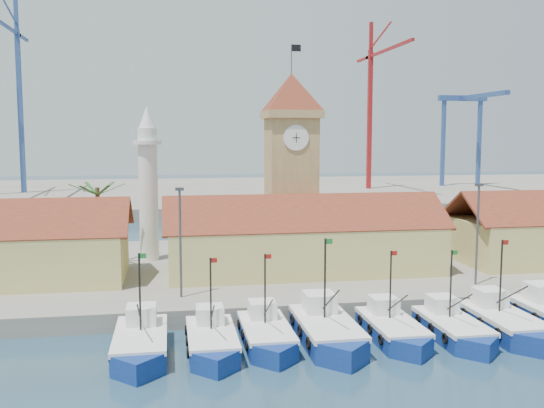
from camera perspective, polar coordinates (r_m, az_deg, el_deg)
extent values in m
plane|color=#1D3A4D|center=(41.87, 9.05, -14.12)|extent=(400.00, 400.00, 0.00)
cube|color=gray|center=(63.94, 2.13, -6.16)|extent=(140.00, 32.00, 1.50)
cube|color=gray|center=(148.28, -4.67, 1.05)|extent=(240.00, 80.00, 2.00)
cube|color=navy|center=(42.78, -12.25, -13.04)|extent=(3.42, 7.73, 1.76)
cube|color=navy|center=(39.16, -12.50, -14.90)|extent=(3.42, 3.42, 1.76)
cube|color=silver|center=(42.50, -12.28, -11.92)|extent=(3.48, 7.95, 0.34)
cube|color=silver|center=(44.12, -12.19, -10.17)|extent=(2.05, 2.15, 1.37)
cylinder|color=black|center=(42.21, -12.33, -8.19)|extent=(0.14, 0.14, 5.47)
cube|color=#197226|center=(41.64, -12.08, -4.80)|extent=(0.49, 0.02, 0.34)
cube|color=navy|center=(42.61, -5.69, -13.05)|extent=(3.20, 7.25, 1.65)
cube|color=navy|center=(39.22, -5.31, -14.79)|extent=(3.20, 3.20, 1.65)
cube|color=silver|center=(42.34, -5.70, -12.00)|extent=(3.27, 7.45, 0.32)
cube|color=silver|center=(43.85, -5.88, -10.35)|extent=(1.92, 2.01, 1.28)
cylinder|color=black|center=(42.05, -5.78, -8.49)|extent=(0.13, 0.13, 5.12)
cube|color=#A5140F|center=(41.52, -5.50, -5.30)|extent=(0.46, 0.02, 0.32)
cube|color=navy|center=(43.68, -0.56, -12.53)|extent=(3.20, 7.25, 1.65)
cube|color=navy|center=(40.31, 0.28, -14.17)|extent=(3.20, 3.20, 1.65)
cube|color=silver|center=(43.42, -0.56, -11.50)|extent=(3.27, 7.45, 0.32)
cube|color=silver|center=(44.91, -0.94, -9.91)|extent=(1.92, 2.01, 1.28)
cylinder|color=black|center=(43.14, -0.66, -8.07)|extent=(0.13, 0.13, 5.13)
cube|color=#A5140F|center=(42.65, -0.36, -4.96)|extent=(0.46, 0.02, 0.32)
cube|color=navy|center=(44.26, 5.13, -12.19)|extent=(3.71, 8.39, 1.91)
cube|color=navy|center=(40.46, 6.69, -14.02)|extent=(3.71, 3.71, 1.91)
cube|color=silver|center=(43.97, 5.14, -11.01)|extent=(3.78, 8.62, 0.37)
cube|color=silver|center=(45.68, 4.47, -9.24)|extent=(2.22, 2.33, 1.48)
cylinder|color=black|center=(43.68, 5.00, -7.10)|extent=(0.15, 0.15, 5.93)
cube|color=#197226|center=(43.19, 5.38, -3.52)|extent=(0.53, 0.02, 0.37)
cube|color=navy|center=(45.62, 11.20, -11.82)|extent=(3.20, 7.25, 1.65)
cube|color=navy|center=(42.44, 12.99, -13.26)|extent=(3.20, 3.20, 1.65)
cube|color=silver|center=(45.38, 11.23, -10.83)|extent=(3.27, 7.45, 0.32)
cube|color=silver|center=(46.80, 10.45, -9.34)|extent=(1.92, 2.01, 1.28)
cylinder|color=black|center=(45.11, 11.09, -7.55)|extent=(0.13, 0.13, 5.13)
cube|color=#A5140F|center=(44.68, 11.43, -4.56)|extent=(0.46, 0.02, 0.32)
cube|color=navy|center=(46.89, 16.60, -11.46)|extent=(3.20, 7.25, 1.65)
cube|color=navy|center=(43.85, 18.74, -12.79)|extent=(3.20, 3.20, 1.65)
cube|color=silver|center=(46.65, 16.63, -10.49)|extent=(3.27, 7.45, 0.32)
cube|color=silver|center=(48.02, 15.69, -9.07)|extent=(1.92, 2.01, 1.28)
cylinder|color=black|center=(46.39, 16.48, -7.31)|extent=(0.13, 0.13, 5.13)
cube|color=#197226|center=(46.00, 16.83, -4.40)|extent=(0.46, 0.02, 0.32)
cube|color=navy|center=(49.09, 20.86, -10.75)|extent=(3.49, 7.90, 1.80)
cube|color=navy|center=(45.91, 23.41, -12.06)|extent=(3.49, 3.49, 1.80)
cube|color=silver|center=(48.85, 20.90, -9.75)|extent=(3.56, 8.12, 0.35)
cube|color=silver|center=(50.28, 19.79, -8.30)|extent=(2.10, 2.20, 1.40)
cylinder|color=black|center=(48.58, 20.73, -6.42)|extent=(0.14, 0.14, 5.59)
cube|color=#A5140F|center=(48.22, 21.11, -3.39)|extent=(0.50, 0.02, 0.35)
cube|color=silver|center=(53.00, 24.07, -7.61)|extent=(2.20, 2.30, 1.47)
cube|color=tan|center=(59.51, 2.93, -4.16)|extent=(26.00, 10.00, 4.50)
cube|color=brown|center=(56.53, 3.50, -0.87)|extent=(27.04, 5.13, 3.21)
cube|color=brown|center=(61.37, 2.44, -0.30)|extent=(27.04, 5.13, 3.21)
cube|color=tan|center=(64.63, 1.80, 1.38)|extent=(5.00, 5.00, 15.00)
cube|color=tan|center=(64.43, 1.82, 8.39)|extent=(5.80, 5.80, 0.80)
pyramid|color=brown|center=(64.56, 1.83, 10.43)|extent=(5.80, 5.80, 4.00)
cylinder|color=white|center=(61.89, 2.29, 6.25)|extent=(2.60, 0.15, 2.60)
cube|color=black|center=(61.82, 2.30, 6.25)|extent=(0.08, 0.02, 1.00)
cube|color=black|center=(61.82, 2.30, 6.25)|extent=(0.80, 0.02, 0.08)
cylinder|color=#3F3F44|center=(64.90, 1.84, 13.52)|extent=(0.10, 0.10, 3.00)
cube|color=black|center=(65.15, 2.29, 14.46)|extent=(1.00, 0.03, 0.70)
cylinder|color=silver|center=(65.43, -11.55, 0.87)|extent=(2.00, 2.00, 14.00)
cylinder|color=silver|center=(65.15, -11.66, 5.69)|extent=(3.00, 3.00, 0.40)
cone|color=silver|center=(65.18, -11.71, 7.98)|extent=(1.80, 1.80, 2.40)
cylinder|color=brown|center=(64.16, -16.02, -2.05)|extent=(0.44, 0.44, 8.00)
cube|color=#20571E|center=(63.59, -14.87, 1.36)|extent=(2.80, 0.35, 1.18)
cube|color=#20571E|center=(64.86, -15.39, 1.44)|extent=(1.71, 2.60, 1.18)
cube|color=#20571E|center=(65.02, -16.61, 1.41)|extent=(1.71, 2.60, 1.18)
cube|color=#20571E|center=(63.91, -17.37, 1.31)|extent=(2.80, 0.35, 1.18)
cube|color=#20571E|center=(62.62, -16.88, 1.22)|extent=(1.71, 2.60, 1.18)
cube|color=#20571E|center=(62.46, -15.60, 1.25)|extent=(1.71, 2.60, 1.18)
cylinder|color=#3F3F44|center=(49.85, -8.62, -3.64)|extent=(0.20, 0.20, 9.00)
cube|color=#3F3F44|center=(49.29, -8.70, 1.40)|extent=(0.70, 0.25, 0.25)
cylinder|color=#3F3F44|center=(56.59, 18.76, -2.72)|extent=(0.20, 0.20, 9.00)
cube|color=#3F3F44|center=(56.10, 18.92, 1.72)|extent=(0.70, 0.25, 0.25)
cube|color=#2D4A8A|center=(148.86, -22.60, 8.01)|extent=(1.00, 1.00, 36.41)
cube|color=#2D4A8A|center=(141.23, -23.80, 15.11)|extent=(0.60, 24.10, 0.60)
cube|color=#2D4A8A|center=(155.33, -22.45, 14.31)|extent=(0.60, 10.00, 0.60)
cube|color=#2D4A8A|center=(151.25, -22.96, 16.25)|extent=(0.80, 0.80, 7.00)
cube|color=maroon|center=(150.12, 9.17, 7.71)|extent=(1.00, 1.00, 32.85)
cube|color=maroon|center=(140.61, 10.83, 14.09)|extent=(0.60, 28.61, 0.60)
cube|color=maroon|center=(156.01, 8.66, 13.35)|extent=(0.60, 10.00, 0.60)
cube|color=maroon|center=(151.94, 9.31, 15.25)|extent=(0.80, 0.80, 7.00)
cube|color=#2D4A8A|center=(162.83, 15.80, 5.53)|extent=(0.90, 0.90, 22.00)
cube|color=#2D4A8A|center=(167.36, 18.91, 5.45)|extent=(0.90, 0.90, 22.00)
cube|color=#2D4A8A|center=(165.33, 17.51, 9.48)|extent=(13.00, 1.40, 1.40)
cube|color=#2D4A8A|center=(156.50, 19.20, 9.61)|extent=(1.40, 22.00, 1.00)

